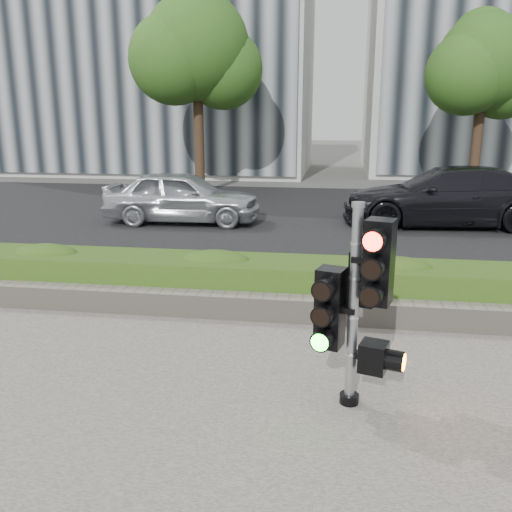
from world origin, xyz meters
name	(u,v)px	position (x,y,z in m)	size (l,w,h in m)	color
ground	(274,385)	(0.00, 0.00, 0.00)	(120.00, 120.00, 0.00)	#51514C
road	(315,218)	(0.00, 10.00, 0.01)	(60.00, 13.00, 0.02)	black
curb	(296,290)	(0.00, 3.15, 0.06)	(60.00, 0.25, 0.12)	gray
stone_wall	(289,308)	(0.00, 1.90, 0.20)	(12.00, 0.32, 0.34)	gray
hedge	(293,283)	(0.00, 2.55, 0.37)	(12.00, 1.00, 0.68)	olive
building_left	(151,20)	(-9.00, 23.00, 7.50)	(16.00, 9.00, 15.00)	#B7B7B2
tree_left	(197,51)	(-4.52, 14.56, 5.04)	(4.61, 4.03, 7.34)	black
tree_right	(483,67)	(5.48, 15.55, 4.48)	(4.10, 3.58, 6.53)	black
traffic_signal	(358,296)	(0.84, -0.28, 1.16)	(0.75, 0.62, 2.05)	black
car_silver	(182,197)	(-3.51, 8.70, 0.73)	(1.67, 4.14, 1.41)	silver
car_dark	(446,196)	(3.44, 9.37, 0.79)	(2.16, 5.33, 1.55)	black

